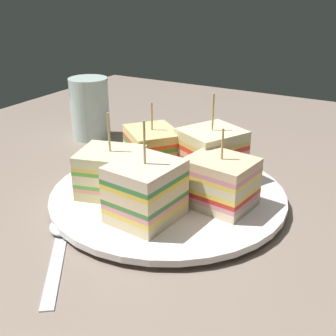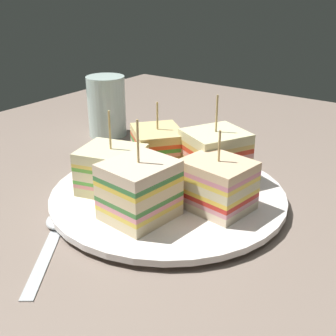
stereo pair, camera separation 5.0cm
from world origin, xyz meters
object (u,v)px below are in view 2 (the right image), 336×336
Objects in this scene: chip_pile at (170,177)px; spoon at (56,229)px; sandwich_wedge_4 at (216,185)px; plate at (168,195)px; drinking_glass at (107,111)px; sandwich_wedge_2 at (112,170)px; sandwich_wedge_0 at (214,157)px; sandwich_wedge_1 at (158,150)px; sandwich_wedge_3 at (140,190)px.

spoon is at bearing -20.76° from chip_pile.
plate is at bearing 6.73° from sandwich_wedge_4.
drinking_glass reaches higher than spoon.
sandwich_wedge_0 is at bearing 33.47° from sandwich_wedge_2.
sandwich_wedge_2 is (7.83, -0.69, -0.17)cm from sandwich_wedge_1.
sandwich_wedge_2 is 9.56cm from spoon.
sandwich_wedge_3 is at bearing 49.27° from drinking_glass.
sandwich_wedge_2 is at bearing 23.66° from sandwich_wedge_4.
drinking_glass is (-25.94, -16.70, 3.76)cm from spoon.
chip_pile is at bearing -158.37° from plate.
sandwich_wedge_3 is at bearing -39.66° from sandwich_wedge_2.
sandwich_wedge_1 is 0.92× the size of drinking_glass.
sandwich_wedge_4 is 0.70× the size of spoon.
plate is 3.88× the size of chip_pile.
sandwich_wedge_2 is (9.32, -8.17, -0.55)cm from sandwich_wedge_0.
sandwich_wedge_4 is 0.90× the size of drinking_glass.
plate is at bearing 15.14° from sandwich_wedge_3.
sandwich_wedge_4 is at bearing 88.54° from plate.
sandwich_wedge_3 reaches higher than drinking_glass.
plate is 26.23cm from drinking_glass.
spoon is (8.90, -0.03, -3.49)cm from sandwich_wedge_2.
sandwich_wedge_4 is at bearing 80.18° from chip_pile.
plate is 7.16cm from sandwich_wedge_2.
plate is 7.24cm from sandwich_wedge_1.
sandwich_wedge_2 reaches higher than plate.
sandwich_wedge_0 reaches higher than drinking_glass.
sandwich_wedge_0 is at bearing 50.88° from sandwich_wedge_1.
sandwich_wedge_2 is 7.09cm from sandwich_wedge_3.
sandwich_wedge_2 is 23.89cm from drinking_glass.
spoon is 31.08cm from drinking_glass.
sandwich_wedge_4 is at bearing -80.29° from spoon.
sandwich_wedge_0 reaches higher than sandwich_wedge_1.
sandwich_wedge_1 is 1.02× the size of sandwich_wedge_4.
sandwich_wedge_0 is 1.52× the size of chip_pile.
drinking_glass is (-13.75, -28.64, 0.16)cm from sandwich_wedge_4.
plate is 3.10× the size of sandwich_wedge_4.
sandwich_wedge_1 is 12.20cm from sandwich_wedge_3.
sandwich_wedge_1 is 5.65cm from chip_pile.
spoon is at bearing -52.83° from sandwich_wedge_1.
sandwich_wedge_3 is at bearing 10.76° from chip_pile.
sandwich_wedge_4 is at bearing -35.06° from sandwich_wedge_3.
chip_pile reaches higher than spoon.
drinking_glass reaches higher than chip_pile.
sandwich_wedge_2 is 1.37× the size of chip_pile.
chip_pile is 0.72× the size of drinking_glass.
sandwich_wedge_3 is at bearing 8.92° from plate.
sandwich_wedge_1 is 7.86cm from sandwich_wedge_2.
sandwich_wedge_0 is 26.08cm from drinking_glass.
sandwich_wedge_0 is at bearing 155.07° from plate.
sandwich_wedge_3 is 1.50× the size of chip_pile.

